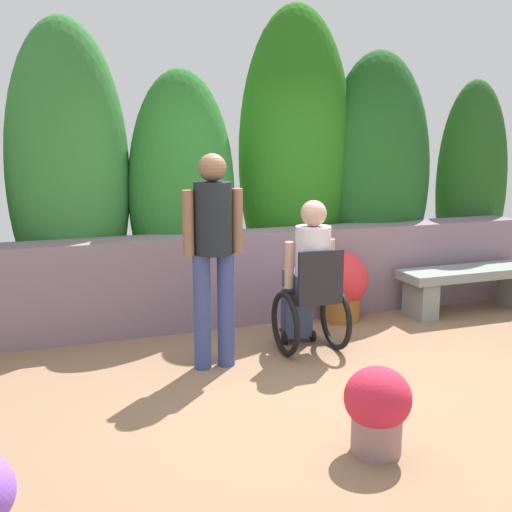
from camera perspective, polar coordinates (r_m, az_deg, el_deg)
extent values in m
plane|color=#88674C|center=(5.00, 5.65, -11.19)|extent=(11.46, 11.46, 0.00)
cube|color=gray|center=(6.39, -0.95, -1.87)|extent=(6.39, 0.41, 0.91)
ellipsoid|color=#327932|center=(6.48, -16.45, 7.05)|extent=(1.17, 0.82, 2.96)
ellipsoid|color=#277128|center=(6.54, -6.63, 5.45)|extent=(1.09, 0.76, 2.50)
ellipsoid|color=#246C17|center=(7.10, 3.58, 8.89)|extent=(1.30, 0.91, 3.23)
ellipsoid|color=#1E5720|center=(7.43, 10.76, 7.07)|extent=(1.28, 0.90, 2.77)
ellipsoid|color=#20511C|center=(8.22, 18.74, 6.09)|extent=(0.92, 0.65, 2.49)
cube|color=gray|center=(6.77, 14.54, -3.78)|extent=(0.20, 0.37, 0.38)
cube|color=gray|center=(7.07, 18.74, -1.40)|extent=(1.58, 0.44, 0.09)
cube|color=black|center=(5.49, 4.97, -3.61)|extent=(0.40, 0.40, 0.06)
cube|color=black|center=(5.27, 5.83, -1.67)|extent=(0.40, 0.04, 0.40)
cube|color=black|center=(5.88, 3.58, -6.63)|extent=(0.28, 0.12, 0.03)
torus|color=black|center=(5.46, 2.63, -6.08)|extent=(0.05, 0.56, 0.56)
torus|color=black|center=(5.65, 7.15, -5.54)|extent=(0.05, 0.56, 0.56)
cylinder|color=black|center=(5.78, 2.57, -7.46)|extent=(0.03, 0.10, 0.10)
cylinder|color=black|center=(5.89, 5.11, -7.14)|extent=(0.03, 0.10, 0.10)
cube|color=#38456B|center=(5.55, 4.55, -2.27)|extent=(0.30, 0.40, 0.16)
cube|color=#38456B|center=(5.81, 3.68, -5.14)|extent=(0.26, 0.14, 0.43)
cylinder|color=silver|center=(5.39, 5.12, 0.04)|extent=(0.30, 0.30, 0.50)
cylinder|color=tan|center=(5.38, 3.01, -0.82)|extent=(0.08, 0.08, 0.40)
cylinder|color=tan|center=(5.54, 6.63, -0.53)|extent=(0.08, 0.08, 0.40)
sphere|color=tan|center=(5.33, 5.19, 3.83)|extent=(0.22, 0.22, 0.22)
cylinder|color=#36447C|center=(5.13, -4.85, -5.04)|extent=(0.14, 0.14, 0.94)
cylinder|color=#36447C|center=(5.18, -2.71, -4.84)|extent=(0.14, 0.14, 0.94)
cylinder|color=black|center=(4.99, -3.89, 3.39)|extent=(0.30, 0.30, 0.57)
cylinder|color=brown|center=(4.95, -6.11, 2.95)|extent=(0.09, 0.09, 0.51)
cylinder|color=brown|center=(5.06, -1.70, 3.19)|extent=(0.09, 0.09, 0.51)
sphere|color=brown|center=(4.95, -3.95, 7.92)|extent=(0.22, 0.22, 0.22)
cylinder|color=#995A23|center=(6.54, 7.52, -4.54)|extent=(0.41, 0.41, 0.27)
ellipsoid|color=#2D5C24|center=(6.49, 7.57, -2.79)|extent=(0.45, 0.45, 0.20)
ellipsoid|color=red|center=(6.47, 7.59, -2.06)|extent=(0.56, 0.56, 0.57)
cylinder|color=gray|center=(4.01, 10.74, -15.34)|extent=(0.30, 0.30, 0.24)
ellipsoid|color=#15420F|center=(3.94, 10.83, -13.15)|extent=(0.33, 0.33, 0.13)
ellipsoid|color=red|center=(3.92, 10.86, -12.40)|extent=(0.40, 0.40, 0.38)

